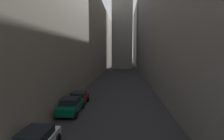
{
  "coord_description": "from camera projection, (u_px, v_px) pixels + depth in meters",
  "views": [
    {
      "loc": [
        0.87,
        1.7,
        6.12
      ],
      "look_at": [
        0.0,
        14.92,
        4.81
      ],
      "focal_mm": 30.07,
      "sensor_mm": 36.0,
      "label": 1
    }
  ],
  "objects": [
    {
      "name": "parked_car_left_third",
      "position": [
        71.0,
        105.0,
        18.62
      ],
      "size": [
        1.95,
        4.49,
        1.57
      ],
      "rotation": [
        0.0,
        0.0,
        1.57
      ],
      "color": "#05472D",
      "rests_on": "ground"
    },
    {
      "name": "parked_car_left_far",
      "position": [
        79.0,
        98.0,
        21.71
      ],
      "size": [
        1.88,
        4.05,
        1.42
      ],
      "rotation": [
        0.0,
        0.0,
        1.57
      ],
      "color": "maroon",
      "rests_on": "ground"
    },
    {
      "name": "building_block_right",
      "position": [
        173.0,
        25.0,
        46.54
      ],
      "size": [
        14.55,
        108.0,
        25.36
      ],
      "primitive_type": "cube",
      "color": "slate",
      "rests_on": "ground"
    },
    {
      "name": "ground_plane",
      "position": [
        121.0,
        76.0,
        46.63
      ],
      "size": [
        264.0,
        264.0,
        0.0
      ],
      "primitive_type": "plane",
      "color": "#232326"
    },
    {
      "name": "building_block_left",
      "position": [
        79.0,
        36.0,
        48.33
      ],
      "size": [
        10.54,
        108.0,
        20.3
      ],
      "primitive_type": "cube",
      "color": "gray",
      "rests_on": "ground"
    }
  ]
}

